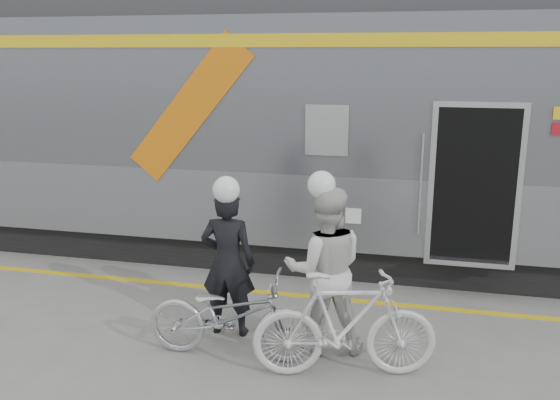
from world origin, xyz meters
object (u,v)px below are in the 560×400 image
(man, at_px, (228,263))
(bicycle_left, at_px, (231,315))
(woman, at_px, (325,270))
(bicycle_right, at_px, (345,325))

(man, distance_m, bicycle_left, 0.71)
(bicycle_left, height_order, woman, woman)
(woman, xyz_separation_m, bicycle_right, (0.30, -0.55, -0.37))
(woman, bearing_deg, bicycle_left, 10.08)
(bicycle_left, distance_m, woman, 1.16)
(man, relative_size, bicycle_right, 0.93)
(bicycle_right, bearing_deg, bicycle_left, 70.82)
(man, xyz_separation_m, woman, (1.17, -0.12, 0.06))
(bicycle_left, relative_size, bicycle_right, 0.98)
(bicycle_left, height_order, bicycle_right, bicycle_right)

